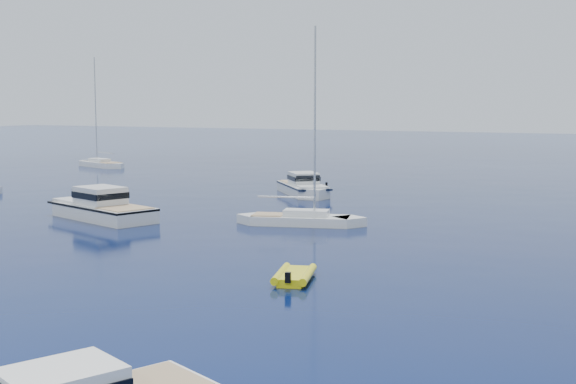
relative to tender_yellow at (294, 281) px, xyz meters
The scene contains 6 objects.
motor_cruiser_centre 23.02m from the tender_yellow, 152.38° to the left, with size 3.29×10.74×2.82m, color silver, non-canonical shape.
motor_cruiser_horizon 32.82m from the tender_yellow, 115.28° to the left, with size 2.88×9.42×2.47m, color silver, non-canonical shape.
sailboat_centre 16.04m from the tender_yellow, 115.25° to the left, with size 2.34×8.99×13.21m, color silver, non-canonical shape.
sailboat_far_l 67.14m from the tender_yellow, 137.91° to the left, with size 2.50×9.62×14.14m, color white, non-canonical shape.
tender_yellow is the anchor object (origin of this frame).
tender_grey_far 36.46m from the tender_yellow, 114.80° to the left, with size 1.88×3.38×0.95m, color black, non-canonical shape.
Camera 1 is at (20.58, -17.54, 7.79)m, focal length 48.21 mm.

